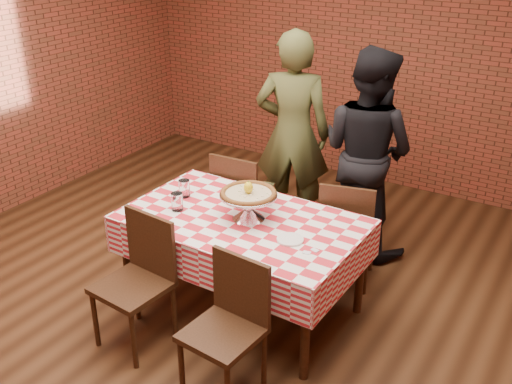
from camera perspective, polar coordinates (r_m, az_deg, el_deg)
ground at (r=4.54m, az=-4.32°, el=-11.67°), size 6.00×6.00×0.00m
back_wall at (r=6.43m, az=11.47°, el=13.32°), size 5.50×0.00×5.50m
table at (r=4.41m, az=-1.30°, el=-6.93°), size 1.68×1.03×0.75m
tablecloth at (r=4.29m, az=-1.33°, el=-4.21°), size 1.72×1.06×0.29m
pizza_stand at (r=4.18m, az=-0.72°, el=-1.39°), size 0.45×0.45×0.18m
pizza at (r=4.14m, az=-0.73°, el=-0.18°), size 0.43×0.43×0.03m
lemon at (r=4.12m, az=-0.73°, el=0.42°), size 0.07×0.07×0.08m
water_glass_left at (r=4.34m, az=-7.53°, el=-0.92°), size 0.09×0.09×0.13m
water_glass_right at (r=4.54m, az=-6.85°, el=0.34°), size 0.09×0.09×0.13m
side_plate at (r=3.95m, az=3.28°, el=-4.54°), size 0.18×0.18×0.01m
sweetener_packet_a at (r=3.82m, az=4.86°, el=-5.78°), size 0.05×0.04×0.00m
sweetener_packet_b at (r=3.85m, az=5.63°, el=-5.54°), size 0.06×0.05×0.00m
condiment_caddy at (r=4.41m, az=0.99°, el=-0.13°), size 0.13×0.11×0.15m
chair_near_left at (r=4.11m, az=-11.74°, el=-8.77°), size 0.47×0.47×0.92m
chair_near_right at (r=3.65m, az=-3.23°, el=-13.40°), size 0.45×0.45×0.90m
chair_far_left at (r=5.15m, az=-1.00°, el=-0.80°), size 0.47×0.47×0.92m
chair_far_right at (r=4.77m, az=8.78°, el=-3.55°), size 0.51×0.51×0.90m
diner_olive at (r=5.34m, az=3.51°, el=5.54°), size 0.78×0.64×1.85m
diner_black at (r=5.12m, az=10.54°, el=3.77°), size 1.00×0.85×1.78m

